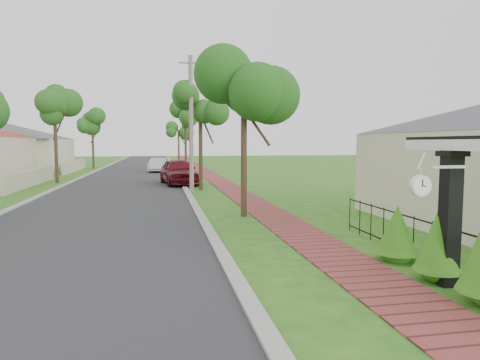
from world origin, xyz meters
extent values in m
plane|color=#226618|center=(0.00, 0.00, 0.00)|extent=(160.00, 160.00, 0.00)
cube|color=#28282B|center=(-3.00, 20.00, 0.00)|extent=(7.00, 120.00, 0.02)
cube|color=#9E9E99|center=(0.65, 20.00, 0.00)|extent=(0.30, 120.00, 0.10)
cube|color=#9E9E99|center=(-6.65, 20.00, 0.00)|extent=(0.30, 120.00, 0.10)
cube|color=brown|center=(3.25, 20.00, 0.00)|extent=(1.50, 120.00, 0.03)
cube|color=black|center=(4.55, -1.00, 1.26)|extent=(0.30, 0.30, 2.52)
cube|color=black|center=(4.55, -1.00, 0.12)|extent=(0.48, 0.48, 0.24)
cube|color=black|center=(4.55, -1.00, 2.46)|extent=(0.42, 0.42, 0.10)
cube|color=black|center=(4.90, 0.00, 0.95)|extent=(0.03, 8.00, 0.03)
cube|color=black|center=(4.90, 0.00, 0.15)|extent=(0.03, 8.00, 0.03)
cylinder|color=black|center=(4.90, -1.33, 0.50)|extent=(0.02, 0.02, 1.00)
cylinder|color=black|center=(4.90, -0.67, 0.50)|extent=(0.02, 0.02, 1.00)
cylinder|color=black|center=(4.90, 0.00, 0.50)|extent=(0.02, 0.02, 1.00)
cylinder|color=black|center=(4.90, 0.67, 0.50)|extent=(0.02, 0.02, 1.00)
cylinder|color=black|center=(4.90, 1.33, 0.50)|extent=(0.02, 0.02, 1.00)
cylinder|color=black|center=(4.90, 2.00, 0.50)|extent=(0.02, 0.02, 1.00)
cylinder|color=black|center=(4.90, 2.67, 0.50)|extent=(0.02, 0.02, 1.00)
cylinder|color=black|center=(4.90, 3.33, 0.50)|extent=(0.02, 0.02, 1.00)
cylinder|color=black|center=(4.90, 4.00, 0.50)|extent=(0.02, 0.02, 1.00)
cylinder|color=#382619|center=(1.50, 16.00, 2.27)|extent=(0.22, 0.22, 4.55)
sphere|color=#134917|center=(1.50, 16.00, 4.68)|extent=(1.70, 1.70, 1.70)
cylinder|color=#382619|center=(1.50, 30.00, 2.45)|extent=(0.22, 0.22, 4.90)
sphere|color=#134917|center=(1.50, 30.00, 5.04)|extent=(1.70, 1.70, 1.70)
cylinder|color=#382619|center=(1.50, 44.00, 2.10)|extent=(0.22, 0.22, 4.20)
sphere|color=#134917|center=(1.50, 44.00, 4.32)|extent=(1.70, 1.70, 1.70)
cylinder|color=#382619|center=(-7.50, 22.00, 2.45)|extent=(0.22, 0.22, 4.90)
sphere|color=#134917|center=(-7.50, 22.00, 5.04)|extent=(1.70, 1.70, 1.70)
cylinder|color=#382619|center=(-7.50, 38.00, 2.27)|extent=(0.22, 0.22, 4.55)
sphere|color=#134917|center=(-7.50, 38.00, 4.68)|extent=(1.70, 1.70, 1.70)
sphere|color=#1A6313|center=(4.45, -0.83, 0.31)|extent=(0.70, 0.70, 0.70)
cone|color=#1A6313|center=(4.45, -0.83, 0.88)|extent=(0.79, 0.79, 1.14)
sphere|color=#1A6313|center=(4.45, 0.61, 0.27)|extent=(0.74, 0.74, 0.74)
cone|color=#1A6313|center=(4.45, 0.61, 0.77)|extent=(0.85, 0.85, 0.99)
cube|color=#BFB299|center=(-8.60, 20.00, 0.50)|extent=(0.25, 10.00, 1.00)
cube|color=beige|center=(-15.00, 34.00, 1.50)|extent=(11.00, 10.00, 3.00)
cube|color=#BFB299|center=(-8.60, 34.00, 0.50)|extent=(0.25, 10.00, 1.00)
imported|color=#580D17|center=(0.40, 19.41, 0.82)|extent=(2.58, 5.03, 1.64)
imported|color=silver|center=(-0.95, 31.76, 0.63)|extent=(1.85, 3.96, 1.25)
cylinder|color=#382619|center=(2.20, 7.00, 2.20)|extent=(0.22, 0.22, 4.40)
sphere|color=#26611C|center=(2.20, 7.00, 4.53)|extent=(2.19, 2.19, 2.19)
cylinder|color=gray|center=(0.90, 14.91, 3.62)|extent=(0.24, 0.24, 7.24)
cube|color=gray|center=(0.90, 14.91, 6.84)|extent=(1.20, 0.08, 0.08)
cube|color=white|center=(4.19, -1.40, 2.24)|extent=(0.62, 0.05, 0.05)
cylinder|color=white|center=(3.65, -1.40, 2.10)|extent=(0.02, 0.02, 0.27)
cylinder|color=white|center=(3.65, -1.40, 1.92)|extent=(0.37, 0.10, 0.37)
cylinder|color=white|center=(3.65, -1.45, 1.92)|extent=(0.32, 0.01, 0.32)
cylinder|color=white|center=(3.65, -1.34, 1.92)|extent=(0.32, 0.01, 0.32)
cube|color=black|center=(3.65, -1.46, 1.98)|extent=(0.01, 0.01, 0.12)
cube|color=black|center=(3.69, -1.46, 1.92)|extent=(0.08, 0.01, 0.02)
camera|label=1|loc=(-0.77, -8.03, 2.66)|focal=32.00mm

